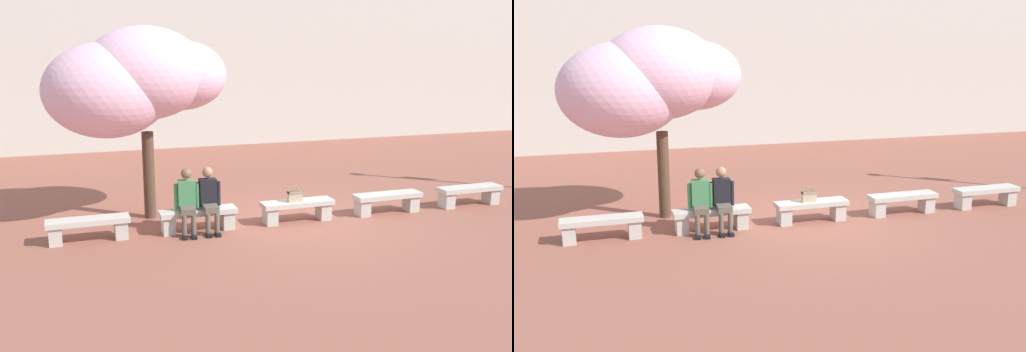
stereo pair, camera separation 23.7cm
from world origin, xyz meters
The scene contains 11 objects.
ground_plane centered at (0.00, 0.00, 0.00)m, with size 100.00×100.00×0.00m, color #8E5142.
building_facade centered at (0.00, 11.38, 4.16)m, with size 28.00×4.00×8.32m, color beige.
stone_bench_west_end centered at (-4.25, 0.00, 0.29)m, with size 1.56×0.45×0.45m.
stone_bench_near_west centered at (-2.12, 0.00, 0.29)m, with size 1.56×0.45×0.45m.
stone_bench_center centered at (0.00, 0.00, 0.29)m, with size 1.56×0.45×0.45m.
stone_bench_near_east centered at (2.12, 0.00, 0.29)m, with size 1.56×0.45×0.45m.
stone_bench_east_end centered at (4.25, 0.00, 0.29)m, with size 1.56×0.45×0.45m.
person_seated_left centered at (-2.35, -0.05, 0.70)m, with size 0.51×0.71×1.29m.
person_seated_right centered at (-1.91, -0.05, 0.70)m, with size 0.51×0.68×1.29m.
handbag centered at (-0.07, -0.03, 0.58)m, with size 0.30×0.15×0.34m.
cherry_tree_main centered at (-3.08, 1.24, 2.93)m, with size 3.82×2.49×4.04m.
Camera 1 is at (-4.42, -11.30, 3.78)m, focal length 42.00 mm.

